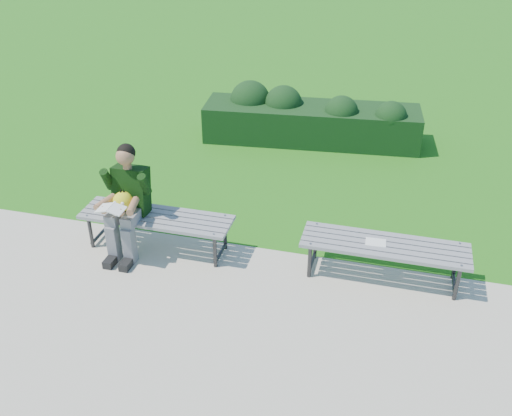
% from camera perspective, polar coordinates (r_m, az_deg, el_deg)
% --- Properties ---
extents(ground, '(80.00, 80.00, 0.00)m').
position_cam_1_polar(ground, '(6.95, -1.33, -3.89)').
color(ground, '#29661F').
rests_on(ground, ground).
extents(walkway, '(30.00, 3.50, 0.02)m').
position_cam_1_polar(walkway, '(5.66, -6.34, -13.52)').
color(walkway, '#B8B39C').
rests_on(walkway, ground).
extents(hedge, '(3.61, 1.24, 0.91)m').
position_cam_1_polar(hedge, '(9.67, 5.08, 8.95)').
color(hedge, '#143F12').
rests_on(hedge, ground).
extents(bench_left, '(1.80, 0.50, 0.46)m').
position_cam_1_polar(bench_left, '(6.78, -9.93, -1.16)').
color(bench_left, gray).
rests_on(bench_left, walkway).
extents(bench_right, '(1.80, 0.50, 0.46)m').
position_cam_1_polar(bench_right, '(6.35, 12.73, -3.93)').
color(bench_right, gray).
rests_on(bench_right, walkway).
extents(seated_boy, '(0.56, 0.76, 1.31)m').
position_cam_1_polar(seated_boy, '(6.68, -12.83, 0.97)').
color(seated_boy, gray).
rests_on(seated_boy, walkway).
extents(paper_sheet, '(0.23, 0.17, 0.01)m').
position_cam_1_polar(paper_sheet, '(6.32, 11.89, -3.38)').
color(paper_sheet, white).
rests_on(paper_sheet, bench_right).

